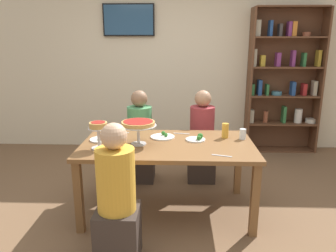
% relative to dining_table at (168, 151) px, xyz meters
% --- Properties ---
extents(ground_plane, '(12.00, 12.00, 0.00)m').
position_rel_dining_table_xyz_m(ground_plane, '(0.00, 0.00, -0.66)').
color(ground_plane, brown).
extents(rear_partition, '(8.00, 0.12, 2.80)m').
position_rel_dining_table_xyz_m(rear_partition, '(0.00, 2.20, 0.74)').
color(rear_partition, beige).
rests_on(rear_partition, ground_plane).
extents(dining_table, '(1.71, 0.97, 0.74)m').
position_rel_dining_table_xyz_m(dining_table, '(0.00, 0.00, 0.00)').
color(dining_table, brown).
rests_on(dining_table, ground_plane).
extents(bookshelf, '(1.10, 0.30, 2.21)m').
position_rel_dining_table_xyz_m(bookshelf, '(1.72, 2.02, 0.47)').
color(bookshelf, brown).
rests_on(bookshelf, ground_plane).
extents(television, '(0.79, 0.05, 0.48)m').
position_rel_dining_table_xyz_m(television, '(-0.67, 2.11, 1.37)').
color(television, black).
extents(diner_far_left, '(0.34, 0.34, 1.15)m').
position_rel_dining_table_xyz_m(diner_far_left, '(-0.37, 0.77, -0.17)').
color(diner_far_left, '#382D28').
rests_on(diner_far_left, ground_plane).
extents(diner_near_left, '(0.34, 0.34, 1.15)m').
position_rel_dining_table_xyz_m(diner_near_left, '(-0.37, -0.80, -0.17)').
color(diner_near_left, '#382D28').
rests_on(diner_near_left, ground_plane).
extents(diner_far_right, '(0.34, 0.34, 1.15)m').
position_rel_dining_table_xyz_m(diner_far_right, '(0.40, 0.80, -0.17)').
color(diner_far_right, '#382D28').
rests_on(diner_far_right, ground_plane).
extents(deep_dish_pizza_stand, '(0.35, 0.35, 0.24)m').
position_rel_dining_table_xyz_m(deep_dish_pizza_stand, '(-0.28, -0.05, 0.28)').
color(deep_dish_pizza_stand, silver).
rests_on(deep_dish_pizza_stand, dining_table).
extents(personal_pizza_stand, '(0.20, 0.20, 0.26)m').
position_rel_dining_table_xyz_m(personal_pizza_stand, '(-0.64, -0.19, 0.27)').
color(personal_pizza_stand, silver).
rests_on(personal_pizza_stand, dining_table).
extents(salad_plate_near_diner, '(0.25, 0.25, 0.06)m').
position_rel_dining_table_xyz_m(salad_plate_near_diner, '(-0.06, 0.19, 0.09)').
color(salad_plate_near_diner, white).
rests_on(salad_plate_near_diner, dining_table).
extents(salad_plate_far_diner, '(0.23, 0.23, 0.07)m').
position_rel_dining_table_xyz_m(salad_plate_far_diner, '(-0.67, 0.07, 0.10)').
color(salad_plate_far_diner, white).
rests_on(salad_plate_far_diner, dining_table).
extents(salad_plate_spare, '(0.20, 0.20, 0.07)m').
position_rel_dining_table_xyz_m(salad_plate_spare, '(0.30, 0.11, 0.10)').
color(salad_plate_spare, white).
rests_on(salad_plate_spare, dining_table).
extents(beer_glass_amber_tall, '(0.07, 0.07, 0.15)m').
position_rel_dining_table_xyz_m(beer_glass_amber_tall, '(0.60, 0.21, 0.16)').
color(beer_glass_amber_tall, gold).
rests_on(beer_glass_amber_tall, dining_table).
extents(water_glass_clear_near, '(0.07, 0.07, 0.11)m').
position_rel_dining_table_xyz_m(water_glass_clear_near, '(0.77, 0.16, 0.14)').
color(water_glass_clear_near, white).
rests_on(water_glass_clear_near, dining_table).
extents(cutlery_fork_near, '(0.18, 0.04, 0.00)m').
position_rel_dining_table_xyz_m(cutlery_fork_near, '(0.14, 0.34, 0.09)').
color(cutlery_fork_near, silver).
rests_on(cutlery_fork_near, dining_table).
extents(cutlery_knife_near, '(0.17, 0.08, 0.00)m').
position_rel_dining_table_xyz_m(cutlery_knife_near, '(-0.53, 0.32, 0.09)').
color(cutlery_knife_near, silver).
rests_on(cutlery_knife_near, dining_table).
extents(cutlery_fork_far, '(0.18, 0.07, 0.00)m').
position_rel_dining_table_xyz_m(cutlery_fork_far, '(0.49, -0.35, 0.09)').
color(cutlery_fork_far, silver).
rests_on(cutlery_fork_far, dining_table).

